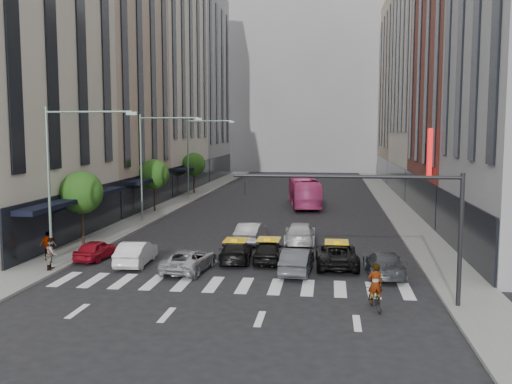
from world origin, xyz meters
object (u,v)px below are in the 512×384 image
(streetlamp_far, at_px, (196,148))
(bus, at_px, (304,192))
(taxi_center, at_px, (269,251))
(streetlamp_mid, at_px, (152,153))
(pedestrian_near, at_px, (52,253))
(taxi_left, at_px, (236,251))
(streetlamp_near, at_px, (64,165))
(pedestrian_far, at_px, (48,246))
(car_red, at_px, (96,250))
(motorcycle, at_px, (375,300))
(car_white_front, at_px, (136,253))

(streetlamp_far, bearing_deg, bus, -17.65)
(streetlamp_far, distance_m, taxi_center, 31.84)
(streetlamp_mid, relative_size, bus, 0.81)
(bus, height_order, pedestrian_near, bus)
(taxi_left, bearing_deg, streetlamp_near, 11.28)
(taxi_center, relative_size, bus, 0.37)
(pedestrian_far, bearing_deg, pedestrian_near, 117.57)
(pedestrian_far, bearing_deg, car_red, -161.55)
(motorcycle, bearing_deg, taxi_left, -61.57)
(streetlamp_mid, xyz_separation_m, streetlamp_far, (0.00, 16.00, 0.00))
(car_red, distance_m, taxi_center, 10.48)
(streetlamp_near, distance_m, car_red, 5.76)
(streetlamp_near, relative_size, pedestrian_near, 5.07)
(bus, bearing_deg, motorcycle, 90.76)
(car_white_front, bearing_deg, pedestrian_near, 25.64)
(pedestrian_far, bearing_deg, taxi_center, -177.17)
(car_red, bearing_deg, streetlamp_mid, -79.83)
(taxi_center, bearing_deg, motorcycle, 123.04)
(streetlamp_far, height_order, motorcycle, streetlamp_far)
(streetlamp_far, relative_size, taxi_center, 2.22)
(bus, relative_size, pedestrian_near, 6.25)
(streetlamp_far, distance_m, pedestrian_far, 31.39)
(taxi_left, relative_size, motorcycle, 2.58)
(taxi_left, xyz_separation_m, taxi_center, (1.97, 0.02, 0.05))
(streetlamp_near, bearing_deg, pedestrian_far, 148.42)
(streetlamp_far, relative_size, pedestrian_far, 5.29)
(streetlamp_near, height_order, streetlamp_far, same)
(streetlamp_near, bearing_deg, motorcycle, -18.43)
(motorcycle, xyz_separation_m, pedestrian_far, (-18.58, 6.67, 0.55))
(streetlamp_mid, xyz_separation_m, pedestrian_far, (-1.69, -14.96, -4.90))
(car_white_front, height_order, taxi_left, car_white_front)
(car_white_front, bearing_deg, bus, -110.45)
(motorcycle, bearing_deg, car_red, -39.56)
(taxi_center, distance_m, motorcycle, 10.03)
(taxi_left, height_order, taxi_center, taxi_center)
(streetlamp_mid, height_order, motorcycle, streetlamp_mid)
(car_red, xyz_separation_m, taxi_left, (8.50, 0.57, 0.03))
(motorcycle, bearing_deg, pedestrian_far, -33.56)
(bus, bearing_deg, streetlamp_mid, 37.59)
(streetlamp_mid, distance_m, taxi_center, 18.22)
(streetlamp_far, bearing_deg, streetlamp_near, -90.00)
(car_white_front, relative_size, bus, 0.39)
(streetlamp_near, height_order, car_red, streetlamp_near)
(taxi_center, bearing_deg, streetlamp_far, -69.67)
(taxi_center, xyz_separation_m, pedestrian_near, (-11.67, -3.79, 0.35))
(taxi_left, distance_m, motorcycle, 11.23)
(streetlamp_near, height_order, taxi_center, streetlamp_near)
(taxi_left, bearing_deg, streetlamp_far, -77.06)
(streetlamp_far, bearing_deg, car_white_front, -83.16)
(taxi_left, height_order, pedestrian_near, pedestrian_near)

